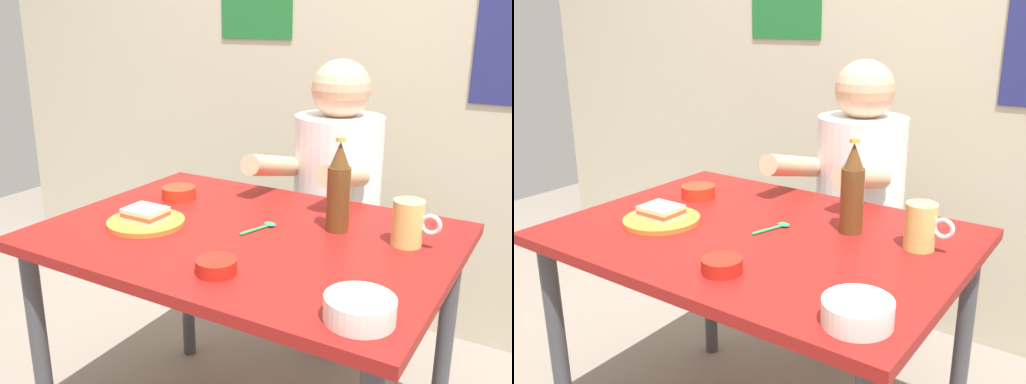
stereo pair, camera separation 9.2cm
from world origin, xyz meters
TOP-DOWN VIEW (x-y plane):
  - wall_back at (-0.00, 1.05)m, footprint 4.40×0.09m
  - dining_table at (0.00, 0.00)m, footprint 1.10×0.80m
  - stool at (-0.00, 0.63)m, footprint 0.34×0.34m
  - person_seated at (-0.00, 0.62)m, footprint 0.33×0.56m
  - plate_orange at (-0.27, -0.10)m, footprint 0.22×0.22m
  - sandwich at (-0.27, -0.10)m, footprint 0.11×0.09m
  - beer_mug at (0.41, 0.13)m, footprint 0.13×0.08m
  - beer_bottle at (0.21, 0.14)m, footprint 0.06×0.06m
  - sambal_bowl_red at (0.08, -0.26)m, footprint 0.10×0.10m
  - rice_bowl_white at (0.44, -0.29)m, footprint 0.14×0.14m
  - sauce_bowl_chili at (-0.34, 0.13)m, footprint 0.11×0.11m
  - spoon at (0.03, 0.05)m, footprint 0.06×0.12m

SIDE VIEW (x-z plane):
  - stool at x=0.00m, z-range 0.12..0.57m
  - dining_table at x=0.00m, z-range 0.28..1.02m
  - spoon at x=0.03m, z-range 0.74..0.75m
  - plate_orange at x=-0.27m, z-range 0.74..0.75m
  - sambal_bowl_red at x=0.08m, z-range 0.74..0.78m
  - sauce_bowl_chili at x=-0.34m, z-range 0.74..0.78m
  - person_seated at x=0.00m, z-range 0.41..1.13m
  - rice_bowl_white at x=0.44m, z-range 0.74..0.79m
  - sandwich at x=-0.27m, z-range 0.75..0.79m
  - beer_mug at x=0.41m, z-range 0.74..0.86m
  - beer_bottle at x=0.21m, z-range 0.73..0.99m
  - wall_back at x=0.00m, z-range 0.00..2.60m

